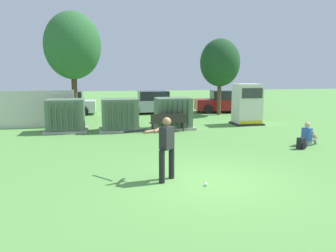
# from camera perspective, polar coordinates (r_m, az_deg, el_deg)

# --- Properties ---
(ground_plane) EXTENTS (96.00, 96.00, 0.00)m
(ground_plane) POSITION_cam_1_polar(r_m,az_deg,el_deg) (9.25, 7.00, -9.38)
(ground_plane) COLOR #5B9947
(fence_panel) EXTENTS (4.80, 0.12, 2.00)m
(fence_panel) POSITION_cam_1_polar(r_m,az_deg,el_deg) (19.31, -22.61, 2.61)
(fence_panel) COLOR beige
(fence_panel) RESTS_ON ground
(transformer_west) EXTENTS (2.10, 1.70, 1.62)m
(transformer_west) POSITION_cam_1_polar(r_m,az_deg,el_deg) (17.53, -16.86, 1.64)
(transformer_west) COLOR #9E9B93
(transformer_west) RESTS_ON ground
(transformer_mid_west) EXTENTS (2.10, 1.70, 1.62)m
(transformer_mid_west) POSITION_cam_1_polar(r_m,az_deg,el_deg) (17.23, -8.14, 1.81)
(transformer_mid_west) COLOR #9E9B93
(transformer_mid_west) RESTS_ON ground
(transformer_mid_east) EXTENTS (2.10, 1.70, 1.62)m
(transformer_mid_east) POSITION_cam_1_polar(r_m,az_deg,el_deg) (17.75, 0.87, 2.11)
(transformer_mid_east) COLOR #9E9B93
(transformer_mid_east) RESTS_ON ground
(generator_enclosure) EXTENTS (1.60, 1.40, 2.30)m
(generator_enclosure) POSITION_cam_1_polar(r_m,az_deg,el_deg) (19.67, 13.21, 3.56)
(generator_enclosure) COLOR #262626
(generator_enclosure) RESTS_ON ground
(park_bench) EXTENTS (1.82, 0.49, 0.92)m
(park_bench) POSITION_cam_1_polar(r_m,az_deg,el_deg) (16.74, 0.03, 0.82)
(park_bench) COLOR #2D2823
(park_bench) RESTS_ON ground
(batter) EXTENTS (1.34, 1.30, 1.74)m
(batter) POSITION_cam_1_polar(r_m,az_deg,el_deg) (9.09, -0.51, -3.26)
(batter) COLOR black
(batter) RESTS_ON ground
(sports_ball) EXTENTS (0.09, 0.09, 0.09)m
(sports_ball) POSITION_cam_1_polar(r_m,az_deg,el_deg) (8.92, 6.36, -9.76)
(sports_ball) COLOR white
(sports_ball) RESTS_ON ground
(seated_spectator) EXTENTS (0.79, 0.67, 0.96)m
(seated_spectator) POSITION_cam_1_polar(r_m,az_deg,el_deg) (14.78, 22.56, -1.58)
(seated_spectator) COLOR gray
(seated_spectator) RESTS_ON ground
(backpack) EXTENTS (0.37, 0.35, 0.44)m
(backpack) POSITION_cam_1_polar(r_m,az_deg,el_deg) (13.98, 21.58, -2.76)
(backpack) COLOR black
(backpack) RESTS_ON ground
(tree_left) EXTENTS (3.48, 3.48, 6.64)m
(tree_left) POSITION_cam_1_polar(r_m,az_deg,el_deg) (22.18, -15.80, 12.89)
(tree_left) COLOR #4C3828
(tree_left) RESTS_ON ground
(tree_center_left) EXTENTS (2.74, 2.74, 5.23)m
(tree_center_left) POSITION_cam_1_polar(r_m,az_deg,el_deg) (23.85, 8.76, 10.49)
(tree_center_left) COLOR brown
(tree_center_left) RESTS_ON ground
(parked_car_left_of_center) EXTENTS (4.24, 1.99, 1.62)m
(parked_car_left_of_center) POSITION_cam_1_polar(r_m,az_deg,el_deg) (24.79, -16.90, 3.58)
(parked_car_left_of_center) COLOR silver
(parked_car_left_of_center) RESTS_ON ground
(parked_car_right_of_center) EXTENTS (4.21, 1.95, 1.62)m
(parked_car_right_of_center) POSITION_cam_1_polar(r_m,az_deg,el_deg) (24.44, -2.75, 3.89)
(parked_car_right_of_center) COLOR #B2B2B7
(parked_car_right_of_center) RESTS_ON ground
(parked_car_rightmost) EXTENTS (4.37, 2.29, 1.62)m
(parked_car_rightmost) POSITION_cam_1_polar(r_m,az_deg,el_deg) (25.58, 9.45, 4.00)
(parked_car_rightmost) COLOR maroon
(parked_car_rightmost) RESTS_ON ground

